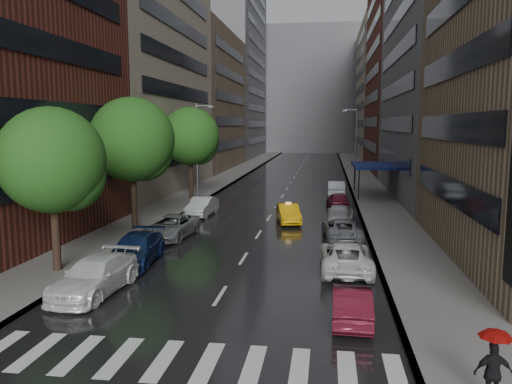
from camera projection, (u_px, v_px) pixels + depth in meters
ground at (196, 335)px, 17.28m from camera, size 220.00×220.00×0.00m
road at (293, 179)px, 66.33m from camera, size 14.00×140.00×0.01m
sidewalk_left at (227, 178)px, 67.58m from camera, size 4.00×140.00×0.15m
sidewalk_right at (362, 180)px, 65.07m from camera, size 4.00×140.00×0.15m
crosswalk at (185, 362)px, 15.29m from camera, size 13.15×2.80×0.01m
buildings_left at (198, 66)px, 74.90m from camera, size 8.00×108.00×38.00m
buildings_right at (406, 67)px, 68.79m from camera, size 8.05×109.10×36.00m
building_far at (311, 91)px, 130.89m from camera, size 40.00×14.00×32.00m
tree_near at (52, 160)px, 23.73m from camera, size 5.07×5.07×8.08m
tree_mid at (132, 140)px, 33.47m from camera, size 5.69×5.69×9.06m
tree_far at (190, 136)px, 47.69m from camera, size 5.58×5.58×8.90m
taxi at (288, 214)px, 36.84m from camera, size 2.29×4.43×1.39m
parked_cars_left at (154, 238)px, 28.65m from camera, size 2.92×23.72×1.55m
parked_cars_right at (341, 220)px, 34.13m from camera, size 2.64×37.13×1.57m
ped_red_umbrella at (494, 360)px, 12.60m from camera, size 0.99×0.82×2.01m
street_lamp_left at (198, 149)px, 47.13m from camera, size 1.74×0.22×9.00m
street_lamp_right at (355, 144)px, 59.69m from camera, size 1.74×0.22×9.00m
awning at (373, 166)px, 49.94m from camera, size 4.00×8.00×3.12m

